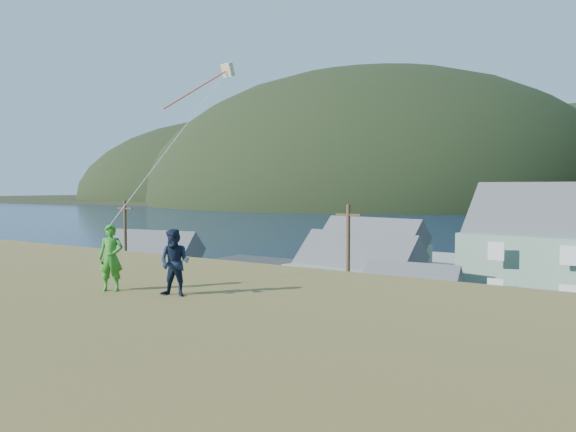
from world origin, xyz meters
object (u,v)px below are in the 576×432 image
Objects in this scene: shed_white at (409,298)px; shed_palegreen_far at (369,251)px; wharf at (460,264)px; kite_flyer_navy at (175,263)px; kite_flyer_green at (111,258)px; shed_palegreen_near at (355,276)px; shed_teal at (148,267)px.

shed_white is 0.55× the size of shed_palegreen_far.
kite_flyer_navy is (10.02, -58.25, 7.55)m from wharf.
shed_palegreen_near is at bearing 71.70° from kite_flyer_green.
shed_teal is 23.77m from shed_white.
shed_white is (5.50, -2.56, -0.71)m from shed_palegreen_near.
shed_teal is 1.42× the size of shed_white.
wharf is 14.88m from shed_palegreen_far.
kite_flyer_navy reaches higher than shed_palegreen_near.
shed_palegreen_far is 7.55× the size of kite_flyer_green.
kite_flyer_navy is (1.80, 0.40, -0.03)m from kite_flyer_green.
shed_palegreen_near reaches higher than wharf.
shed_palegreen_near is at bearing -90.17° from wharf.
kite_flyer_navy is at bearing -83.12° from shed_white.
shed_palegreen_near is 15.81m from shed_palegreen_far.
shed_teal is 23.24m from shed_palegreen_far.
shed_white is at bearing 62.16° from kite_flyer_green.
kite_flyer_navy is (28.27, -25.17, 5.36)m from shed_teal.
wharf is 28.37m from shed_palegreen_near.
kite_flyer_green reaches higher than shed_teal.
kite_flyer_green is (26.47, -25.57, 5.39)m from shed_teal.
shed_palegreen_near is 6.86× the size of kite_flyer_navy.
shed_palegreen_far reaches higher than shed_teal.
shed_teal reaches higher than shed_white.
shed_palegreen_near is at bearing -59.70° from shed_palegreen_far.
shed_teal is at bearing -177.22° from shed_white.
shed_palegreen_near is at bearing 152.43° from shed_white.
shed_teal is 5.91× the size of kite_flyer_green.
wharf is 2.64× the size of shed_teal.
shed_palegreen_far reaches higher than shed_palegreen_near.
shed_teal is 18.79m from shed_palegreen_near.
wharf is at bearing 64.39° from kite_flyer_green.
shed_white is 4.15× the size of kite_flyer_green.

